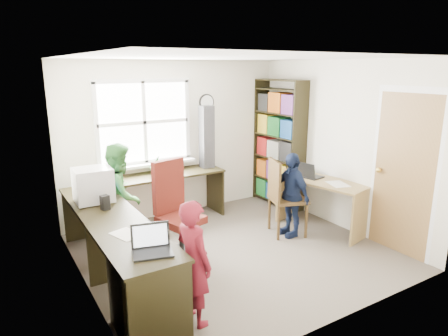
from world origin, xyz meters
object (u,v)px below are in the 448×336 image
object	(u,v)px
right_desk	(323,194)
wooden_chair	(283,194)
person_green	(121,195)
crt_monitor	(93,185)
laptop_right	(308,174)
cd_tower	(207,137)
person_red	(194,263)
bookshelf	(279,146)
person_navy	(291,195)
l_desk	(143,251)
laptop_left	(152,246)
potted_plant	(155,166)
swivel_chair	(176,216)

from	to	relation	value
right_desk	wooden_chair	size ratio (longest dim) A/B	1.27
person_green	crt_monitor	bearing A→B (deg)	153.18
right_desk	laptop_right	world-z (taller)	laptop_right
cd_tower	person_red	xyz separation A→B (m)	(-1.51, -2.45, -0.65)
bookshelf	crt_monitor	bearing A→B (deg)	-170.62
laptop_right	person_navy	world-z (taller)	person_navy
right_desk	wooden_chair	bearing A→B (deg)	152.76
bookshelf	cd_tower	xyz separation A→B (m)	(-1.24, 0.25, 0.23)
l_desk	right_desk	bearing A→B (deg)	5.36
laptop_right	person_green	bearing A→B (deg)	63.00
wooden_chair	person_green	xyz separation A→B (m)	(-2.01, 0.82, 0.10)
person_green	laptop_left	bearing A→B (deg)	-162.43
wooden_chair	crt_monitor	distance (m)	2.50
wooden_chair	laptop_left	bearing A→B (deg)	-136.07
right_desk	cd_tower	xyz separation A→B (m)	(-1.08, 1.46, 0.71)
person_red	laptop_right	bearing A→B (deg)	-73.94
crt_monitor	cd_tower	world-z (taller)	cd_tower
person_red	potted_plant	bearing A→B (deg)	-24.53
right_desk	laptop_right	xyz separation A→B (m)	(-0.08, 0.24, 0.26)
swivel_chair	laptop_left	size ratio (longest dim) A/B	3.06
person_red	person_navy	distance (m)	2.31
wooden_chair	laptop_right	xyz separation A→B (m)	(0.53, 0.09, 0.20)
l_desk	person_red	xyz separation A→B (m)	(0.22, -0.72, 0.13)
l_desk	laptop_left	world-z (taller)	laptop_left
bookshelf	cd_tower	bearing A→B (deg)	168.39
right_desk	laptop_left	size ratio (longest dim) A/B	3.45
right_desk	crt_monitor	bearing A→B (deg)	153.91
l_desk	crt_monitor	xyz separation A→B (m)	(-0.23, 0.94, 0.50)
bookshelf	swivel_chair	size ratio (longest dim) A/B	1.74
swivel_chair	person_navy	bearing A→B (deg)	-22.90
laptop_right	l_desk	bearing A→B (deg)	89.60
crt_monitor	person_navy	world-z (taller)	person_navy
l_desk	person_green	bearing A→B (deg)	81.88
swivel_chair	laptop_left	bearing A→B (deg)	-137.88
swivel_chair	person_red	size ratio (longest dim) A/B	1.02
potted_plant	right_desk	bearing A→B (deg)	-36.41
l_desk	cd_tower	distance (m)	2.56
right_desk	potted_plant	xyz separation A→B (m)	(-1.96, 1.44, 0.37)
crt_monitor	person_red	bearing A→B (deg)	-74.03
l_desk	cd_tower	size ratio (longest dim) A/B	3.05
crt_monitor	right_desk	bearing A→B (deg)	-11.58
cd_tower	person_green	bearing A→B (deg)	-163.04
l_desk	laptop_right	xyz separation A→B (m)	(2.72, 0.50, 0.33)
bookshelf	person_navy	size ratio (longest dim) A/B	1.78
laptop_left	laptop_right	xyz separation A→B (m)	(2.86, 1.13, -0.02)
l_desk	person_navy	distance (m)	2.30
right_desk	wooden_chair	xyz separation A→B (m)	(-0.61, 0.15, 0.05)
bookshelf	swivel_chair	distance (m)	2.53
person_navy	right_desk	bearing A→B (deg)	84.92
laptop_right	crt_monitor	bearing A→B (deg)	70.63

